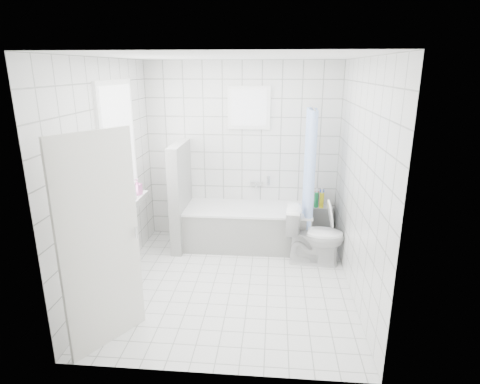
{
  "coord_description": "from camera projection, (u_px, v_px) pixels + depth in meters",
  "views": [
    {
      "loc": [
        0.47,
        -4.27,
        2.48
      ],
      "look_at": [
        0.07,
        0.35,
        1.05
      ],
      "focal_mm": 30.0,
      "sensor_mm": 36.0,
      "label": 1
    }
  ],
  "objects": [
    {
      "name": "wall_front",
      "position": [
        210.0,
        232.0,
        3.03
      ],
      "size": [
        2.8,
        0.02,
        2.6
      ],
      "primitive_type": "cube",
      "color": "white",
      "rests_on": "ground"
    },
    {
      "name": "tiled_ledge",
      "position": [
        317.0,
        223.0,
        5.97
      ],
      "size": [
        0.4,
        0.24,
        0.55
      ],
      "primitive_type": "cube",
      "color": "white",
      "rests_on": "ground"
    },
    {
      "name": "toilet",
      "position": [
        315.0,
        236.0,
        5.26
      ],
      "size": [
        0.79,
        0.49,
        0.77
      ],
      "primitive_type": "imported",
      "rotation": [
        0.0,
        0.0,
        1.49
      ],
      "color": "white",
      "rests_on": "ground"
    },
    {
      "name": "wall_back",
      "position": [
        242.0,
        153.0,
        5.88
      ],
      "size": [
        2.8,
        0.02,
        2.6
      ],
      "primitive_type": "cube",
      "color": "white",
      "rests_on": "ground"
    },
    {
      "name": "tub_faucet",
      "position": [
        256.0,
        183.0,
        5.96
      ],
      "size": [
        0.18,
        0.06,
        0.06
      ],
      "primitive_type": "cube",
      "color": "silver",
      "rests_on": "wall_back"
    },
    {
      "name": "ledge_bottles",
      "position": [
        319.0,
        199.0,
        5.84
      ],
      "size": [
        0.15,
        0.17,
        0.24
      ],
      "color": "yellow",
      "rests_on": "tiled_ledge"
    },
    {
      "name": "ground",
      "position": [
        232.0,
        283.0,
        4.84
      ],
      "size": [
        3.0,
        3.0,
        0.0
      ],
      "primitive_type": "plane",
      "color": "white",
      "rests_on": "ground"
    },
    {
      "name": "wall_left",
      "position": [
        109.0,
        177.0,
        4.57
      ],
      "size": [
        0.02,
        3.0,
        2.6
      ],
      "primitive_type": "cube",
      "color": "white",
      "rests_on": "ground"
    },
    {
      "name": "window_sill",
      "position": [
        129.0,
        205.0,
        4.98
      ],
      "size": [
        0.18,
        1.02,
        0.08
      ],
      "primitive_type": "cube",
      "color": "white",
      "rests_on": "wall_left"
    },
    {
      "name": "door",
      "position": [
        101.0,
        244.0,
        3.54
      ],
      "size": [
        0.46,
        0.7,
        2.0
      ],
      "primitive_type": "cube",
      "rotation": [
        0.0,
        0.0,
        -0.56
      ],
      "color": "silver",
      "rests_on": "ground"
    },
    {
      "name": "window_left",
      "position": [
        120.0,
        146.0,
        4.76
      ],
      "size": [
        0.01,
        0.9,
        1.4
      ],
      "primitive_type": "cube",
      "color": "white",
      "rests_on": "wall_left"
    },
    {
      "name": "wall_right",
      "position": [
        359.0,
        183.0,
        4.34
      ],
      "size": [
        0.02,
        3.0,
        2.6
      ],
      "primitive_type": "cube",
      "color": "white",
      "rests_on": "ground"
    },
    {
      "name": "curtain_rod",
      "position": [
        312.0,
        107.0,
        5.21
      ],
      "size": [
        0.02,
        0.8,
        0.02
      ],
      "primitive_type": "cylinder",
      "rotation": [
        1.57,
        0.0,
        0.0
      ],
      "color": "silver",
      "rests_on": "wall_back"
    },
    {
      "name": "bathtub",
      "position": [
        248.0,
        226.0,
        5.81
      ],
      "size": [
        1.79,
        0.77,
        0.58
      ],
      "color": "white",
      "rests_on": "ground"
    },
    {
      "name": "partition_wall",
      "position": [
        181.0,
        196.0,
        5.71
      ],
      "size": [
        0.15,
        0.85,
        1.5
      ],
      "primitive_type": "cube",
      "color": "white",
      "rests_on": "ground"
    },
    {
      "name": "sill_bottles",
      "position": [
        127.0,
        194.0,
        4.88
      ],
      "size": [
        0.18,
        0.8,
        0.29
      ],
      "color": "#D068AA",
      "rests_on": "window_sill"
    },
    {
      "name": "window_back",
      "position": [
        249.0,
        108.0,
        5.64
      ],
      "size": [
        0.5,
        0.01,
        0.5
      ],
      "primitive_type": "cube",
      "color": "white",
      "rests_on": "wall_back"
    },
    {
      "name": "ceiling",
      "position": [
        230.0,
        56.0,
        4.07
      ],
      "size": [
        3.0,
        3.0,
        0.0
      ],
      "primitive_type": "plane",
      "rotation": [
        3.14,
        0.0,
        0.0
      ],
      "color": "white",
      "rests_on": "ground"
    },
    {
      "name": "shower_curtain",
      "position": [
        309.0,
        176.0,
        5.36
      ],
      "size": [
        0.14,
        0.48,
        1.78
      ],
      "primitive_type": null,
      "color": "#568DFD",
      "rests_on": "curtain_rod"
    }
  ]
}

